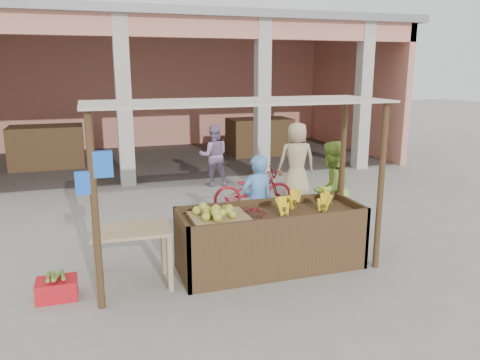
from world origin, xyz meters
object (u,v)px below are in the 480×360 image
object	(u,v)px
side_table	(131,239)
motorcycle	(253,189)
fruit_stall	(271,241)
vendor_blue	(257,199)
red_crate	(57,289)
vendor_green	(330,187)

from	to	relation	value
side_table	motorcycle	world-z (taller)	motorcycle
fruit_stall	side_table	xyz separation A→B (m)	(-1.93, 0.00, 0.26)
side_table	vendor_blue	xyz separation A→B (m)	(2.01, 0.79, 0.15)
fruit_stall	red_crate	distance (m)	2.88
vendor_green	motorcycle	distance (m)	1.96
fruit_stall	vendor_blue	distance (m)	0.89
fruit_stall	vendor_green	size ratio (longest dim) A/B	1.51
fruit_stall	red_crate	size ratio (longest dim) A/B	5.37
side_table	red_crate	bearing A→B (deg)	-174.32
side_table	red_crate	size ratio (longest dim) A/B	2.11
side_table	vendor_green	bearing A→B (deg)	18.42
fruit_stall	motorcycle	world-z (taller)	motorcycle
fruit_stall	red_crate	xyz separation A→B (m)	(-2.87, -0.04, -0.27)
vendor_blue	vendor_green	bearing A→B (deg)	174.92
fruit_stall	motorcycle	distance (m)	2.77
side_table	vendor_green	world-z (taller)	vendor_green
red_crate	vendor_green	xyz separation A→B (m)	(4.30, 0.95, 0.73)
vendor_blue	red_crate	bearing A→B (deg)	5.39
fruit_stall	motorcycle	size ratio (longest dim) A/B	1.52
side_table	vendor_green	size ratio (longest dim) A/B	0.59
vendor_green	motorcycle	bearing A→B (deg)	-93.79
vendor_green	motorcycle	xyz separation A→B (m)	(-0.74, 1.77, -0.41)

